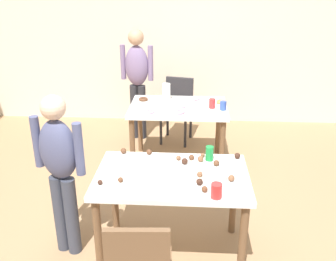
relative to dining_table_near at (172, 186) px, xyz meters
The scene contains 35 objects.
ground_plane 0.66m from the dining_table_near, behind, with size 6.40×6.40×0.00m, color #9E7A56.
wall_back 3.26m from the dining_table_near, 92.17° to the left, with size 6.40×0.10×2.60m, color beige.
dining_table_near is the anchor object (origin of this frame).
dining_table_far 1.63m from the dining_table_near, 90.30° to the left, with size 1.13×0.79×0.75m.
chair_far_table 2.39m from the dining_table_near, 91.01° to the left, with size 0.47×0.47×0.87m.
person_girl_near 0.89m from the dining_table_near, behind, with size 0.45×0.29×1.37m.
person_adult_far 2.49m from the dining_table_near, 103.88° to the left, with size 0.46×0.24×1.52m.
mixing_bowl 0.36m from the dining_table_near, 13.10° to the right, with size 0.18×0.18×0.06m, color white.
soda_can 0.43m from the dining_table_near, 41.11° to the left, with size 0.07×0.07×0.12m, color #198438.
fork_near 0.19m from the dining_table_near, 104.45° to the left, with size 0.17×0.02×0.01m, color silver.
cup_near_0 0.47m from the dining_table_near, 44.01° to the right, with size 0.08×0.08×0.11m, color red.
cake_ball_0 0.41m from the dining_table_near, 51.84° to the left, with size 0.04×0.04×0.04m, color brown.
cake_ball_1 0.40m from the dining_table_near, 24.72° to the left, with size 0.05×0.05×0.05m, color brown.
cake_ball_2 0.24m from the dining_table_near, 61.80° to the left, with size 0.05×0.05×0.05m, color #3D2319.
cake_ball_3 0.57m from the dining_table_near, 142.02° to the left, with size 0.05×0.05×0.05m, color brown.
cake_ball_4 0.42m from the dining_table_near, 122.53° to the left, with size 0.05×0.05×0.05m, color brown.
cake_ball_5 0.62m from the dining_table_near, 29.62° to the left, with size 0.05×0.05×0.05m, color #3D2319.
cake_ball_6 0.37m from the dining_table_near, 44.77° to the right, with size 0.05×0.05×0.05m, color brown.
cake_ball_7 0.25m from the dining_table_near, ahead, with size 0.04×0.04×0.04m, color brown.
cake_ball_8 0.27m from the dining_table_near, 80.40° to the left, with size 0.04×0.04×0.04m, color brown.
cake_ball_9 0.32m from the dining_table_near, 59.31° to the left, with size 0.05×0.05×0.05m, color brown.
cake_ball_10 0.34m from the dining_table_near, 45.35° to the left, with size 0.05×0.05×0.05m, color brown.
cake_ball_11 0.47m from the dining_table_near, ahead, with size 0.05×0.05×0.05m, color brown.
cake_ball_12 0.56m from the dining_table_near, 160.25° to the right, with size 0.04×0.04×0.04m, color #3D2319.
cake_ball_13 0.29m from the dining_table_near, 35.01° to the right, with size 0.05×0.05×0.05m, color #3D2319.
cake_ball_14 0.42m from the dining_table_near, 159.25° to the right, with size 0.04×0.04×0.04m, color brown.
pitcher_far 1.87m from the dining_table_near, 95.07° to the left, with size 0.10×0.10×0.20m, color white.
cup_far_0 1.61m from the dining_table_near, 71.75° to the left, with size 0.07×0.07×0.10m, color #3351B2.
cup_far_1 1.63m from the dining_table_near, 76.47° to the left, with size 0.07×0.07×0.11m, color red.
donut_far_0 1.41m from the dining_table_near, 103.01° to the left, with size 0.11×0.11×0.03m, color pink.
donut_far_1 1.59m from the dining_table_near, 88.97° to the left, with size 0.11×0.11×0.03m, color pink.
donut_far_2 1.39m from the dining_table_near, 89.53° to the left, with size 0.12×0.12×0.04m, color pink.
donut_far_3 1.83m from the dining_table_near, 74.09° to the left, with size 0.12×0.12×0.04m, color gold.
donut_far_4 1.87m from the dining_table_near, 103.72° to the left, with size 0.11×0.11×0.03m, color brown.
donut_far_5 1.90m from the dining_table_near, 84.01° to the left, with size 0.11×0.11×0.03m, color pink.
Camera 1 is at (0.25, -2.55, 2.18)m, focal length 40.49 mm.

